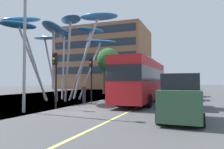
# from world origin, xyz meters

# --- Properties ---
(ground) EXTENTS (120.00, 240.00, 0.10)m
(ground) POSITION_xyz_m (-0.65, 0.00, -0.05)
(ground) COLOR #4C4C4F
(red_bus) EXTENTS (2.71, 11.22, 3.86)m
(red_bus) POSITION_xyz_m (2.24, 6.27, 2.11)
(red_bus) COLOR red
(red_bus) RESTS_ON ground
(leaf_sculpture) EXTENTS (11.68, 11.28, 8.41)m
(leaf_sculpture) POSITION_xyz_m (-6.10, 6.30, 6.78)
(leaf_sculpture) COLOR #9EA0A5
(leaf_sculpture) RESTS_ON ground
(traffic_light_kerb_near) EXTENTS (0.28, 0.42, 3.82)m
(traffic_light_kerb_near) POSITION_xyz_m (-2.45, 0.21, 2.77)
(traffic_light_kerb_near) COLOR black
(traffic_light_kerb_near) RESTS_ON ground
(traffic_light_kerb_far) EXTENTS (0.28, 0.42, 3.95)m
(traffic_light_kerb_far) POSITION_xyz_m (-2.03, 4.92, 2.85)
(traffic_light_kerb_far) COLOR black
(traffic_light_kerb_far) RESTS_ON ground
(traffic_light_island_mid) EXTENTS (0.28, 0.42, 3.30)m
(traffic_light_island_mid) POSITION_xyz_m (-2.52, 11.76, 2.40)
(traffic_light_island_mid) COLOR black
(traffic_light_island_mid) RESTS_ON ground
(car_parked_near) EXTENTS (1.98, 3.99, 2.23)m
(car_parked_near) POSITION_xyz_m (5.86, -1.47, 1.05)
(car_parked_near) COLOR #2D5138
(car_parked_near) RESTS_ON ground
(car_parked_mid) EXTENTS (1.98, 4.05, 2.32)m
(car_parked_mid) POSITION_xyz_m (5.76, 4.05, 1.08)
(car_parked_mid) COLOR black
(car_parked_mid) RESTS_ON ground
(car_parked_far) EXTENTS (1.96, 4.38, 2.08)m
(car_parked_far) POSITION_xyz_m (5.49, 11.35, 0.97)
(car_parked_far) COLOR silver
(car_parked_far) RESTS_ON ground
(car_side_street) EXTENTS (1.92, 4.11, 2.27)m
(car_side_street) POSITION_xyz_m (5.81, 16.97, 1.06)
(car_side_street) COLOR silver
(car_side_street) RESTS_ON ground
(car_far_side) EXTENTS (1.98, 4.54, 2.11)m
(car_far_side) POSITION_xyz_m (5.42, 23.37, 0.99)
(car_far_side) COLOR maroon
(car_far_side) RESTS_ON ground
(street_lamp) EXTENTS (1.75, 0.44, 7.52)m
(street_lamp) POSITION_xyz_m (-2.84, -1.84, 4.82)
(street_lamp) COLOR gray
(street_lamp) RESTS_ON ground
(tree_pavement_near) EXTENTS (3.91, 3.67, 6.93)m
(tree_pavement_near) POSITION_xyz_m (-5.40, 17.91, 5.00)
(tree_pavement_near) COLOR brown
(tree_pavement_near) RESTS_ON ground
(tree_pavement_far) EXTENTS (4.06, 3.62, 6.71)m
(tree_pavement_far) POSITION_xyz_m (-6.04, 28.12, 4.63)
(tree_pavement_far) COLOR brown
(tree_pavement_far) RESTS_ON ground
(pedestrian) EXTENTS (0.34, 0.34, 1.64)m
(pedestrian) POSITION_xyz_m (-2.57, 4.67, 0.82)
(pedestrian) COLOR #2D3342
(pedestrian) RESTS_ON ground
(backdrop_building) EXTENTS (22.86, 15.45, 15.83)m
(backdrop_building) POSITION_xyz_m (-16.06, 41.77, 7.92)
(backdrop_building) COLOR #8E6042
(backdrop_building) RESTS_ON ground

